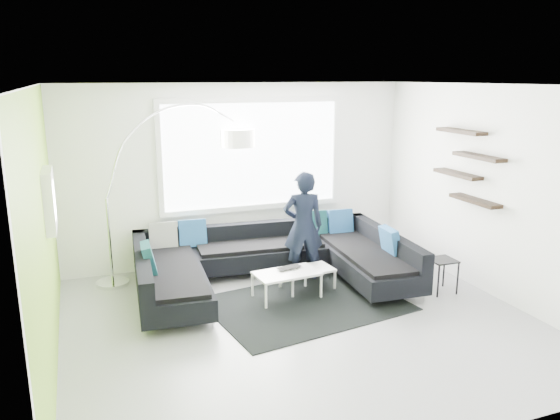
% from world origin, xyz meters
% --- Properties ---
extents(ground, '(5.50, 5.50, 0.00)m').
position_xyz_m(ground, '(0.00, 0.00, 0.00)').
color(ground, gray).
rests_on(ground, ground).
extents(room_shell, '(5.54, 5.04, 2.82)m').
position_xyz_m(room_shell, '(0.04, 0.21, 1.81)').
color(room_shell, white).
rests_on(room_shell, ground).
extents(sectional_sofa, '(3.85, 2.55, 0.80)m').
position_xyz_m(sectional_sofa, '(0.06, 1.16, 0.35)').
color(sectional_sofa, black).
rests_on(sectional_sofa, ground).
extents(rug, '(2.65, 2.09, 0.01)m').
position_xyz_m(rug, '(0.26, 0.45, 0.01)').
color(rug, black).
rests_on(rug, ground).
extents(coffee_table, '(1.15, 0.73, 0.36)m').
position_xyz_m(coffee_table, '(0.30, 0.83, 0.18)').
color(coffee_table, white).
rests_on(coffee_table, ground).
extents(arc_lamp, '(2.46, 1.20, 2.52)m').
position_xyz_m(arc_lamp, '(-2.04, 2.06, 1.26)').
color(arc_lamp, silver).
rests_on(arc_lamp, ground).
extents(side_table, '(0.35, 0.35, 0.47)m').
position_xyz_m(side_table, '(2.17, 0.19, 0.24)').
color(side_table, black).
rests_on(side_table, ground).
extents(person, '(0.75, 0.64, 1.60)m').
position_xyz_m(person, '(0.59, 1.33, 0.80)').
color(person, black).
rests_on(person, ground).
extents(laptop, '(0.44, 0.36, 0.03)m').
position_xyz_m(laptop, '(0.20, 0.82, 0.37)').
color(laptop, black).
rests_on(laptop, coffee_table).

